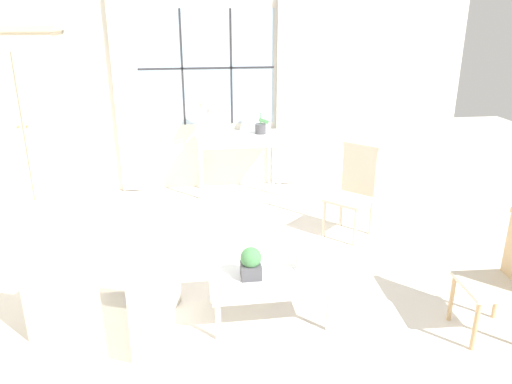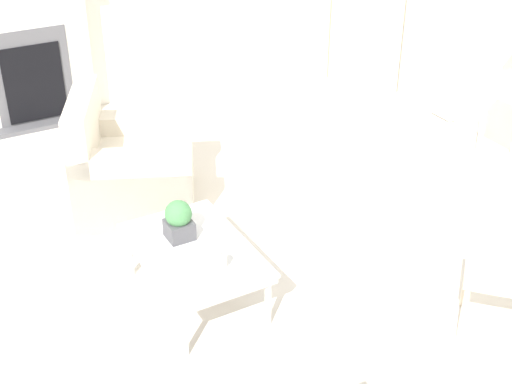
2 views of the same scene
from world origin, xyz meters
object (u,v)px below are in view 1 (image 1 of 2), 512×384
table_lamp (207,101)px  potted_plant_small (251,263)px  pillar_candle (300,264)px  armchair_upholstered (104,291)px  accent_chair_wooden (507,271)px  coffee_table (269,279)px  console_table (239,141)px  side_chair_wooden (354,186)px  armoire (29,119)px  potted_orchid (261,120)px

table_lamp → potted_plant_small: (0.16, -2.98, -0.77)m
pillar_candle → armchair_upholstered: bearing=179.1°
accent_chair_wooden → table_lamp: bearing=120.7°
armchair_upholstered → coffee_table: size_ratio=1.19×
console_table → potted_plant_small: 3.03m
console_table → accent_chair_wooden: size_ratio=1.15×
side_chair_wooden → pillar_candle: bearing=-123.2°
potted_plant_small → armoire: bearing=128.4°
table_lamp → console_table: bearing=4.1°
armchair_upholstered → coffee_table: bearing=-3.3°
console_table → side_chair_wooden: (1.11, -1.50, -0.17)m
console_table → side_chair_wooden: size_ratio=1.11×
accent_chair_wooden → coffee_table: (-1.73, 0.48, -0.20)m
table_lamp → coffee_table: size_ratio=0.62×
accent_chair_wooden → potted_plant_small: accent_chair_wooden is taller
potted_orchid → armchair_upholstered: bearing=-120.2°
console_table → potted_plant_small: console_table is taller
armoire → accent_chair_wooden: 5.51m
armchair_upholstered → armoire: bearing=112.9°
console_table → side_chair_wooden: 1.88m
armoire → potted_orchid: (2.91, 0.01, -0.11)m
armchair_upholstered → console_table: bearing=64.4°
potted_orchid → armchair_upholstered: size_ratio=0.41×
side_chair_wooden → coffee_table: side_chair_wooden is taller
coffee_table → pillar_candle: pillar_candle is taller
potted_orchid → potted_plant_small: (-0.53, -3.01, -0.48)m
armchair_upholstered → potted_plant_small: (1.16, -0.10, 0.22)m
potted_orchid → coffee_table: (-0.38, -2.98, -0.65)m
table_lamp → pillar_candle: 3.08m
table_lamp → side_chair_wooden: bearing=-44.2°
potted_orchid → coffee_table: potted_orchid is taller
potted_orchid → accent_chair_wooden: potted_orchid is taller
potted_plant_small → potted_orchid: bearing=80.0°
console_table → table_lamp: size_ratio=1.87×
side_chair_wooden → potted_plant_small: side_chair_wooden is taller
accent_chair_wooden → coffee_table: 1.80m
table_lamp → potted_orchid: bearing=1.7°
potted_orchid → table_lamp: bearing=-178.3°
armchair_upholstered → side_chair_wooden: (2.51, 1.41, 0.26)m
potted_plant_small → accent_chair_wooden: bearing=-13.6°
potted_orchid → accent_chair_wooden: bearing=-68.8°
armoire → armchair_upholstered: armoire is taller
accent_chair_wooden → armoire: bearing=140.9°
table_lamp → side_chair_wooden: table_lamp is taller
console_table → table_lamp: 0.69m
potted_plant_small → console_table: bearing=85.5°
console_table → side_chair_wooden: bearing=-53.5°
side_chair_wooden → accent_chair_wooden: 2.03m
table_lamp → accent_chair_wooden: size_ratio=0.61×
armoire → potted_plant_small: armoire is taller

